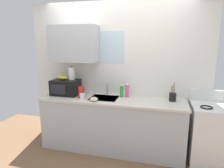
{
  "coord_description": "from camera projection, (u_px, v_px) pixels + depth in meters",
  "views": [
    {
      "loc": [
        0.79,
        -3.04,
        1.82
      ],
      "look_at": [
        0.0,
        0.0,
        1.15
      ],
      "focal_mm": 31.63,
      "sensor_mm": 36.0,
      "label": 1
    }
  ],
  "objects": [
    {
      "name": "kitchen_wall_assembly",
      "position": [
        110.0,
        69.0,
        3.49
      ],
      "size": [
        3.16,
        0.42,
        2.5
      ],
      "color": "white",
      "rests_on": "ground"
    },
    {
      "name": "counter_unit",
      "position": [
        112.0,
        124.0,
        3.35
      ],
      "size": [
        2.39,
        0.63,
        0.9
      ],
      "color": "#B2B7BC",
      "rests_on": "ground"
    },
    {
      "name": "sink_faucet",
      "position": [
        107.0,
        89.0,
        3.5
      ],
      "size": [
        0.03,
        0.03,
        0.2
      ],
      "primitive_type": "cylinder",
      "color": "#B2B5BA",
      "rests_on": "counter_unit"
    },
    {
      "name": "stove_range",
      "position": [
        211.0,
        134.0,
        2.98
      ],
      "size": [
        0.6,
        0.6,
        1.08
      ],
      "color": "white",
      "rests_on": "ground"
    },
    {
      "name": "microwave",
      "position": [
        66.0,
        87.0,
        3.49
      ],
      "size": [
        0.46,
        0.35,
        0.27
      ],
      "color": "black",
      "rests_on": "counter_unit"
    },
    {
      "name": "banana_bunch",
      "position": [
        63.0,
        78.0,
        3.47
      ],
      "size": [
        0.2,
        0.11,
        0.07
      ],
      "primitive_type": "ellipsoid",
      "color": "gold",
      "rests_on": "microwave"
    },
    {
      "name": "paper_towel_roll",
      "position": [
        72.0,
        73.0,
        3.46
      ],
      "size": [
        0.11,
        0.11,
        0.22
      ],
      "primitive_type": "cylinder",
      "color": "white",
      "rests_on": "microwave"
    },
    {
      "name": "dish_soap_bottle_green",
      "position": [
        122.0,
        91.0,
        3.35
      ],
      "size": [
        0.06,
        0.06,
        0.23
      ],
      "color": "green",
      "rests_on": "counter_unit"
    },
    {
      "name": "dish_soap_bottle_pink",
      "position": [
        127.0,
        90.0,
        3.34
      ],
      "size": [
        0.06,
        0.06,
        0.25
      ],
      "color": "#E55999",
      "rests_on": "counter_unit"
    },
    {
      "name": "cereal_canister",
      "position": [
        81.0,
        92.0,
        3.32
      ],
      "size": [
        0.1,
        0.1,
        0.19
      ],
      "primitive_type": "cylinder",
      "color": "red",
      "rests_on": "counter_unit"
    },
    {
      "name": "mug_white",
      "position": [
        82.0,
        96.0,
        3.23
      ],
      "size": [
        0.08,
        0.08,
        0.09
      ],
      "primitive_type": "cylinder",
      "color": "white",
      "rests_on": "counter_unit"
    },
    {
      "name": "utensil_crock",
      "position": [
        173.0,
        97.0,
        3.12
      ],
      "size": [
        0.11,
        0.11,
        0.3
      ],
      "color": "black",
      "rests_on": "counter_unit"
    },
    {
      "name": "small_bowl",
      "position": [
        94.0,
        99.0,
        3.13
      ],
      "size": [
        0.13,
        0.13,
        0.06
      ],
      "primitive_type": "ellipsoid",
      "color": "beige",
      "rests_on": "counter_unit"
    }
  ]
}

